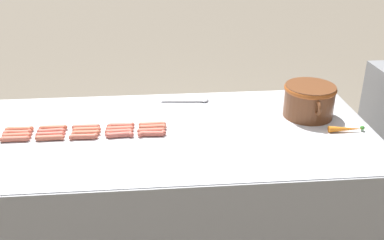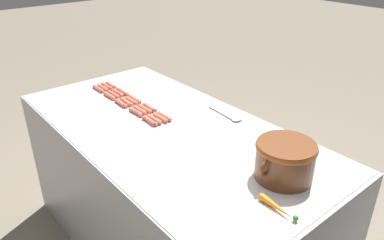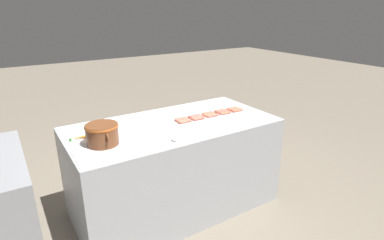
% 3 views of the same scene
% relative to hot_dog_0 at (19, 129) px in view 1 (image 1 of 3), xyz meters
% --- Properties ---
extents(griddle_counter, '(0.98, 1.98, 0.92)m').
position_rel_hot_dog_0_xyz_m(griddle_counter, '(0.06, 0.75, -0.47)').
color(griddle_counter, '#9EA0A5').
rests_on(griddle_counter, ground_plane).
extents(hot_dog_0, '(0.03, 0.14, 0.03)m').
position_rel_hot_dog_0_xyz_m(hot_dog_0, '(0.00, 0.00, 0.00)').
color(hot_dog_0, '#CC6548').
rests_on(hot_dog_0, griddle_counter).
extents(hot_dog_1, '(0.03, 0.14, 0.03)m').
position_rel_hot_dog_0_xyz_m(hot_dog_1, '(-0.00, 0.16, 0.00)').
color(hot_dog_1, '#CD6549').
rests_on(hot_dog_1, griddle_counter).
extents(hot_dog_2, '(0.03, 0.14, 0.03)m').
position_rel_hot_dog_0_xyz_m(hot_dog_2, '(0.00, 0.32, 0.00)').
color(hot_dog_2, '#C7634F').
rests_on(hot_dog_2, griddle_counter).
extents(hot_dog_3, '(0.03, 0.14, 0.03)m').
position_rel_hot_dog_0_xyz_m(hot_dog_3, '(0.00, 0.49, 0.00)').
color(hot_dog_3, '#C95D4C').
rests_on(hot_dog_3, griddle_counter).
extents(hot_dog_4, '(0.03, 0.14, 0.03)m').
position_rel_hot_dog_0_xyz_m(hot_dog_4, '(0.00, 0.65, 0.00)').
color(hot_dog_4, '#BF654F').
rests_on(hot_dog_4, griddle_counter).
extents(hot_dog_5, '(0.03, 0.14, 0.03)m').
position_rel_hot_dog_0_xyz_m(hot_dog_5, '(0.04, 0.00, 0.00)').
color(hot_dog_5, '#C25B48').
rests_on(hot_dog_5, griddle_counter).
extents(hot_dog_6, '(0.03, 0.14, 0.03)m').
position_rel_hot_dog_0_xyz_m(hot_dog_6, '(0.03, 0.16, 0.00)').
color(hot_dog_6, '#C25A4C').
rests_on(hot_dog_6, griddle_counter).
extents(hot_dog_7, '(0.03, 0.14, 0.03)m').
position_rel_hot_dog_0_xyz_m(hot_dog_7, '(0.03, 0.33, 0.00)').
color(hot_dog_7, '#C6644B').
rests_on(hot_dog_7, griddle_counter).
extents(hot_dog_8, '(0.03, 0.14, 0.03)m').
position_rel_hot_dog_0_xyz_m(hot_dog_8, '(0.04, 0.49, 0.00)').
color(hot_dog_8, '#CD634F').
rests_on(hot_dog_8, griddle_counter).
extents(hot_dog_9, '(0.03, 0.14, 0.03)m').
position_rel_hot_dog_0_xyz_m(hot_dog_9, '(0.03, 0.65, 0.00)').
color(hot_dog_9, '#C3634C').
rests_on(hot_dog_9, griddle_counter).
extents(hot_dog_10, '(0.03, 0.14, 0.03)m').
position_rel_hot_dog_0_xyz_m(hot_dog_10, '(0.07, 0.00, 0.00)').
color(hot_dog_10, '#CD634A').
rests_on(hot_dog_10, griddle_counter).
extents(hot_dog_11, '(0.03, 0.14, 0.03)m').
position_rel_hot_dog_0_xyz_m(hot_dog_11, '(0.07, 0.16, 0.00)').
color(hot_dog_11, '#CB5B4D').
rests_on(hot_dog_11, griddle_counter).
extents(hot_dog_12, '(0.03, 0.14, 0.03)m').
position_rel_hot_dog_0_xyz_m(hot_dog_12, '(0.07, 0.33, 0.00)').
color(hot_dog_12, '#C66449').
rests_on(hot_dog_12, griddle_counter).
extents(hot_dog_13, '(0.03, 0.14, 0.03)m').
position_rel_hot_dog_0_xyz_m(hot_dog_13, '(0.07, 0.49, 0.00)').
color(hot_dog_13, '#C65F4E').
rests_on(hot_dog_13, griddle_counter).
extents(hot_dog_14, '(0.03, 0.14, 0.03)m').
position_rel_hot_dog_0_xyz_m(hot_dog_14, '(0.07, 0.64, 0.00)').
color(hot_dog_14, '#C0624F').
rests_on(hot_dog_14, griddle_counter).
extents(hot_dog_15, '(0.03, 0.14, 0.03)m').
position_rel_hot_dog_0_xyz_m(hot_dog_15, '(0.10, 0.00, 0.00)').
color(hot_dog_15, '#C36551').
rests_on(hot_dog_15, griddle_counter).
extents(hot_dog_16, '(0.03, 0.14, 0.03)m').
position_rel_hot_dog_0_xyz_m(hot_dog_16, '(0.10, 0.16, 0.00)').
color(hot_dog_16, '#C2654E').
rests_on(hot_dog_16, griddle_counter).
extents(hot_dog_17, '(0.03, 0.14, 0.03)m').
position_rel_hot_dog_0_xyz_m(hot_dog_17, '(0.11, 0.32, 0.00)').
color(hot_dog_17, '#C3614D').
rests_on(hot_dog_17, griddle_counter).
extents(hot_dog_18, '(0.03, 0.14, 0.03)m').
position_rel_hot_dog_0_xyz_m(hot_dog_18, '(0.10, 0.49, 0.00)').
color(hot_dog_18, '#BF5C50').
rests_on(hot_dog_18, griddle_counter).
extents(hot_dog_19, '(0.04, 0.14, 0.03)m').
position_rel_hot_dog_0_xyz_m(hot_dog_19, '(0.10, 0.64, 0.00)').
color(hot_dog_19, '#C05B4C').
rests_on(hot_dog_19, griddle_counter).
extents(bean_pot, '(0.33, 0.27, 0.17)m').
position_rel_hot_dog_0_xyz_m(bean_pot, '(-0.06, 1.46, 0.08)').
color(bean_pot, brown).
rests_on(bean_pot, griddle_counter).
extents(serving_spoon, '(0.07, 0.27, 0.02)m').
position_rel_hot_dog_0_xyz_m(serving_spoon, '(-0.30, 0.90, -0.01)').
color(serving_spoon, '#B7B7BC').
rests_on(serving_spoon, griddle_counter).
extents(carrot, '(0.04, 0.18, 0.03)m').
position_rel_hot_dog_0_xyz_m(carrot, '(0.14, 1.59, 0.00)').
color(carrot, orange).
rests_on(carrot, griddle_counter).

